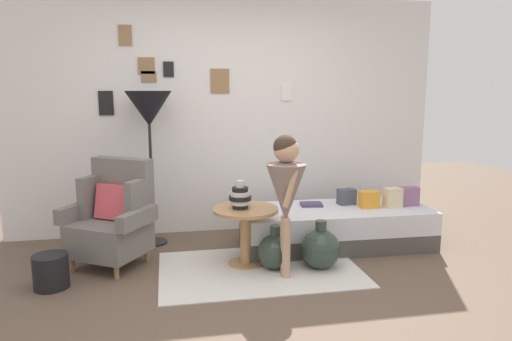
# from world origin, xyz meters

# --- Properties ---
(ground_plane) EXTENTS (12.00, 12.00, 0.00)m
(ground_plane) POSITION_xyz_m (0.00, 0.00, 0.00)
(ground_plane) COLOR brown
(gallery_wall) EXTENTS (4.80, 0.12, 2.60)m
(gallery_wall) POSITION_xyz_m (-0.00, 1.95, 1.30)
(gallery_wall) COLOR silver
(gallery_wall) RESTS_ON ground
(rug) EXTENTS (1.78, 1.17, 0.01)m
(rug) POSITION_xyz_m (0.12, 0.63, 0.01)
(rug) COLOR silver
(rug) RESTS_ON ground
(armchair) EXTENTS (0.90, 0.84, 0.97)m
(armchair) POSITION_xyz_m (-1.16, 1.04, 0.44)
(armchair) COLOR #9E7042
(armchair) RESTS_ON ground
(daybed) EXTENTS (1.92, 0.84, 0.40)m
(daybed) POSITION_xyz_m (1.02, 1.14, 0.20)
(daybed) COLOR #4C4742
(daybed) RESTS_ON ground
(pillow_head) EXTENTS (0.22, 0.13, 0.19)m
(pillow_head) POSITION_xyz_m (1.79, 1.10, 0.50)
(pillow_head) COLOR gray
(pillow_head) RESTS_ON daybed
(pillow_mid) EXTENTS (0.18, 0.13, 0.20)m
(pillow_mid) POSITION_xyz_m (1.61, 1.06, 0.50)
(pillow_mid) COLOR beige
(pillow_mid) RESTS_ON daybed
(pillow_back) EXTENTS (0.19, 0.12, 0.17)m
(pillow_back) POSITION_xyz_m (1.36, 1.08, 0.49)
(pillow_back) COLOR orange
(pillow_back) RESTS_ON daybed
(pillow_extra) EXTENTS (0.19, 0.13, 0.16)m
(pillow_extra) POSITION_xyz_m (1.18, 1.26, 0.48)
(pillow_extra) COLOR #474C56
(pillow_extra) RESTS_ON daybed
(side_table) EXTENTS (0.60, 0.60, 0.54)m
(side_table) POSITION_xyz_m (0.02, 0.78, 0.39)
(side_table) COLOR tan
(side_table) RESTS_ON ground
(vase_striped) EXTENTS (0.20, 0.20, 0.26)m
(vase_striped) POSITION_xyz_m (-0.03, 0.78, 0.64)
(vase_striped) COLOR black
(vase_striped) RESTS_ON side_table
(floor_lamp) EXTENTS (0.46, 0.46, 1.58)m
(floor_lamp) POSITION_xyz_m (-0.83, 1.57, 1.37)
(floor_lamp) COLOR black
(floor_lamp) RESTS_ON ground
(person_child) EXTENTS (0.34, 0.34, 1.23)m
(person_child) POSITION_xyz_m (0.31, 0.45, 0.80)
(person_child) COLOR tan
(person_child) RESTS_ON ground
(book_on_daybed) EXTENTS (0.24, 0.19, 0.03)m
(book_on_daybed) POSITION_xyz_m (0.80, 1.27, 0.42)
(book_on_daybed) COLOR #4B3A63
(book_on_daybed) RESTS_ON daybed
(demijohn_near) EXTENTS (0.32, 0.32, 0.40)m
(demijohn_near) POSITION_xyz_m (0.26, 0.63, 0.16)
(demijohn_near) COLOR #2D3D33
(demijohn_near) RESTS_ON ground
(demijohn_far) EXTENTS (0.36, 0.36, 0.44)m
(demijohn_far) POSITION_xyz_m (0.67, 0.57, 0.18)
(demijohn_far) COLOR #2D3D33
(demijohn_far) RESTS_ON ground
(magazine_basket) EXTENTS (0.28, 0.28, 0.28)m
(magazine_basket) POSITION_xyz_m (-1.62, 0.57, 0.14)
(magazine_basket) COLOR black
(magazine_basket) RESTS_ON ground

